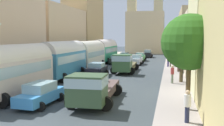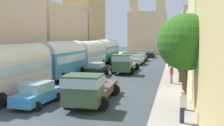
{
  "view_description": "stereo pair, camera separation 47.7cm",
  "coord_description": "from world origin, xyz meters",
  "px_view_note": "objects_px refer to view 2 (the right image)",
  "views": [
    {
      "loc": [
        6.78,
        -9.6,
        4.57
      ],
      "look_at": [
        0.0,
        19.37,
        1.41
      ],
      "focal_mm": 39.86,
      "sensor_mm": 36.0,
      "label": 1
    },
    {
      "loc": [
        7.25,
        -9.49,
        4.57
      ],
      "look_at": [
        0.0,
        19.37,
        1.41
      ],
      "focal_mm": 39.86,
      "sensor_mm": 36.0,
      "label": 2
    }
  ],
  "objects_px": {
    "car_6": "(126,56)",
    "cargo_truck_1": "(124,63)",
    "car_0": "(137,60)",
    "car_5": "(118,59)",
    "pedestrian_2": "(171,61)",
    "cargo_truck_0": "(90,88)",
    "parked_bus_0": "(10,68)",
    "car_3": "(38,94)",
    "parked_bus_1": "(63,58)",
    "parked_bus_3": "(106,50)",
    "pedestrian_3": "(171,74)",
    "pedestrian_0": "(182,105)",
    "parked_bus_2": "(90,53)",
    "car_2": "(150,54)",
    "pedestrian_1": "(179,64)",
    "car_4": "(97,69)",
    "pedestrian_4": "(169,61)",
    "car_1": "(142,57)"
  },
  "relations": [
    {
      "from": "car_3",
      "to": "parked_bus_1",
      "type": "bearing_deg",
      "value": 106.32
    },
    {
      "from": "car_5",
      "to": "pedestrian_1",
      "type": "xyz_separation_m",
      "value": [
        9.83,
        -8.16,
        0.29
      ]
    },
    {
      "from": "pedestrian_0",
      "to": "parked_bus_0",
      "type": "bearing_deg",
      "value": 166.0
    },
    {
      "from": "car_4",
      "to": "pedestrian_2",
      "type": "xyz_separation_m",
      "value": [
        8.37,
        10.23,
        0.23
      ]
    },
    {
      "from": "parked_bus_1",
      "to": "car_0",
      "type": "xyz_separation_m",
      "value": [
        5.99,
        15.39,
        -1.45
      ]
    },
    {
      "from": "car_6",
      "to": "cargo_truck_1",
      "type": "bearing_deg",
      "value": -80.07
    },
    {
      "from": "car_5",
      "to": "pedestrian_1",
      "type": "relative_size",
      "value": 2.28
    },
    {
      "from": "parked_bus_3",
      "to": "pedestrian_0",
      "type": "xyz_separation_m",
      "value": [
        12.32,
        -30.07,
        -1.18
      ]
    },
    {
      "from": "parked_bus_3",
      "to": "pedestrian_3",
      "type": "height_order",
      "value": "parked_bus_3"
    },
    {
      "from": "parked_bus_0",
      "to": "car_5",
      "type": "xyz_separation_m",
      "value": [
        2.61,
        24.71,
        -1.46
      ]
    },
    {
      "from": "parked_bus_3",
      "to": "car_4",
      "type": "bearing_deg",
      "value": -78.69
    },
    {
      "from": "parked_bus_0",
      "to": "parked_bus_1",
      "type": "relative_size",
      "value": 1.02
    },
    {
      "from": "pedestrian_2",
      "to": "cargo_truck_0",
      "type": "bearing_deg",
      "value": -102.85
    },
    {
      "from": "parked_bus_2",
      "to": "cargo_truck_1",
      "type": "height_order",
      "value": "parked_bus_2"
    },
    {
      "from": "car_2",
      "to": "car_6",
      "type": "bearing_deg",
      "value": -116.49
    },
    {
      "from": "pedestrian_4",
      "to": "cargo_truck_1",
      "type": "bearing_deg",
      "value": -126.98
    },
    {
      "from": "cargo_truck_0",
      "to": "car_2",
      "type": "relative_size",
      "value": 1.83
    },
    {
      "from": "parked_bus_0",
      "to": "car_1",
      "type": "relative_size",
      "value": 2.14
    },
    {
      "from": "pedestrian_3",
      "to": "pedestrian_4",
      "type": "distance_m",
      "value": 13.57
    },
    {
      "from": "car_0",
      "to": "cargo_truck_1",
      "type": "bearing_deg",
      "value": -91.05
    },
    {
      "from": "parked_bus_0",
      "to": "car_4",
      "type": "relative_size",
      "value": 2.06
    },
    {
      "from": "pedestrian_1",
      "to": "pedestrian_4",
      "type": "relative_size",
      "value": 1.01
    },
    {
      "from": "car_5",
      "to": "pedestrian_0",
      "type": "relative_size",
      "value": 2.28
    },
    {
      "from": "parked_bus_0",
      "to": "parked_bus_3",
      "type": "xyz_separation_m",
      "value": [
        0.0,
        27.0,
        0.02
      ]
    },
    {
      "from": "parked_bus_1",
      "to": "parked_bus_2",
      "type": "distance_m",
      "value": 9.0
    },
    {
      "from": "parked_bus_2",
      "to": "car_6",
      "type": "distance_m",
      "value": 13.85
    },
    {
      "from": "cargo_truck_1",
      "to": "car_2",
      "type": "height_order",
      "value": "cargo_truck_1"
    },
    {
      "from": "cargo_truck_0",
      "to": "parked_bus_3",
      "type": "bearing_deg",
      "value": 103.18
    },
    {
      "from": "car_6",
      "to": "pedestrian_0",
      "type": "relative_size",
      "value": 2.14
    },
    {
      "from": "pedestrian_0",
      "to": "pedestrian_2",
      "type": "distance_m",
      "value": 24.76
    },
    {
      "from": "parked_bus_1",
      "to": "car_5",
      "type": "distance_m",
      "value": 15.99
    },
    {
      "from": "pedestrian_0",
      "to": "pedestrian_2",
      "type": "bearing_deg",
      "value": 91.93
    },
    {
      "from": "parked_bus_1",
      "to": "pedestrian_4",
      "type": "bearing_deg",
      "value": 48.26
    },
    {
      "from": "car_6",
      "to": "pedestrian_3",
      "type": "relative_size",
      "value": 2.14
    },
    {
      "from": "pedestrian_3",
      "to": "pedestrian_4",
      "type": "xyz_separation_m",
      "value": [
        -0.5,
        13.56,
        -0.02
      ]
    },
    {
      "from": "parked_bus_3",
      "to": "car_0",
      "type": "xyz_separation_m",
      "value": [
        5.99,
        -2.61,
        -1.43
      ]
    },
    {
      "from": "car_3",
      "to": "parked_bus_2",
      "type": "bearing_deg",
      "value": 98.9
    },
    {
      "from": "cargo_truck_1",
      "to": "car_3",
      "type": "xyz_separation_m",
      "value": [
        -2.77,
        -15.76,
        -0.5
      ]
    },
    {
      "from": "car_1",
      "to": "car_2",
      "type": "bearing_deg",
      "value": 85.5
    },
    {
      "from": "pedestrian_1",
      "to": "pedestrian_3",
      "type": "height_order",
      "value": "pedestrian_1"
    },
    {
      "from": "pedestrian_0",
      "to": "pedestrian_4",
      "type": "distance_m",
      "value": 24.59
    },
    {
      "from": "car_0",
      "to": "car_5",
      "type": "xyz_separation_m",
      "value": [
        -3.38,
        0.32,
        -0.05
      ]
    },
    {
      "from": "parked_bus_3",
      "to": "pedestrian_4",
      "type": "relative_size",
      "value": 5.16
    },
    {
      "from": "parked_bus_2",
      "to": "parked_bus_3",
      "type": "xyz_separation_m",
      "value": [
        0.0,
        9.0,
        0.06
      ]
    },
    {
      "from": "car_4",
      "to": "pedestrian_0",
      "type": "distance_m",
      "value": 17.19
    },
    {
      "from": "cargo_truck_0",
      "to": "car_3",
      "type": "distance_m",
      "value": 3.54
    },
    {
      "from": "parked_bus_0",
      "to": "car_6",
      "type": "relative_size",
      "value": 2.07
    },
    {
      "from": "cargo_truck_1",
      "to": "parked_bus_3",
      "type": "bearing_deg",
      "value": 114.73
    },
    {
      "from": "parked_bus_1",
      "to": "pedestrian_0",
      "type": "bearing_deg",
      "value": -44.42
    },
    {
      "from": "cargo_truck_0",
      "to": "car_4",
      "type": "xyz_separation_m",
      "value": [
        -3.32,
        11.92,
        -0.39
      ]
    }
  ]
}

